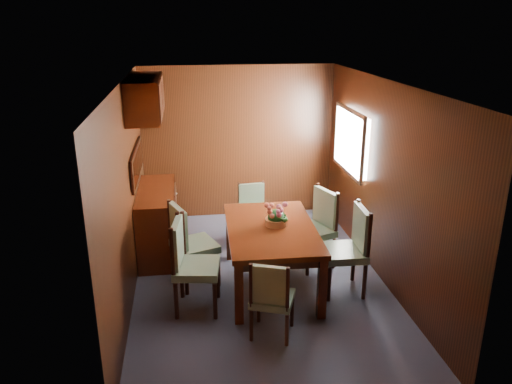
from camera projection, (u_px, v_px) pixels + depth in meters
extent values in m
plane|color=#383B4C|center=(259.00, 280.00, 6.16)|extent=(4.50, 4.50, 0.00)
cube|color=black|center=(127.00, 195.00, 5.56)|extent=(0.02, 4.50, 2.40)
cube|color=black|center=(384.00, 183.00, 5.96)|extent=(0.02, 4.50, 2.40)
cube|color=black|center=(239.00, 143.00, 7.86)|extent=(3.00, 0.02, 2.40)
cube|color=black|center=(305.00, 286.00, 3.66)|extent=(3.00, 0.02, 2.40)
cube|color=black|center=(260.00, 83.00, 5.36)|extent=(3.00, 4.50, 0.02)
cube|color=white|center=(353.00, 141.00, 6.90)|extent=(0.14, 1.10, 0.80)
cube|color=#B2B2B7|center=(349.00, 141.00, 6.90)|extent=(0.04, 1.20, 0.90)
cube|color=black|center=(137.00, 163.00, 6.47)|extent=(0.03, 1.36, 0.41)
cube|color=silver|center=(138.00, 163.00, 6.47)|extent=(0.01, 1.30, 0.35)
cube|color=#371306|center=(145.00, 97.00, 6.21)|extent=(0.40, 1.40, 0.50)
cube|color=#371306|center=(158.00, 221.00, 6.78)|extent=(0.48, 1.40, 0.90)
cube|color=#371306|center=(239.00, 293.00, 5.19)|extent=(0.09, 0.09, 0.70)
cube|color=#371306|center=(322.00, 288.00, 5.29)|extent=(0.09, 0.09, 0.70)
cube|color=#371306|center=(230.00, 235.00, 6.60)|extent=(0.09, 0.09, 0.70)
cube|color=#371306|center=(296.00, 232.00, 6.69)|extent=(0.09, 0.09, 0.70)
cube|color=black|center=(271.00, 236.00, 5.84)|extent=(0.94, 1.53, 0.10)
cube|color=#371306|center=(271.00, 229.00, 5.81)|extent=(1.07, 1.66, 0.06)
cylinder|color=black|center=(182.00, 281.00, 5.72)|extent=(0.05, 0.05, 0.42)
cylinder|color=black|center=(176.00, 301.00, 5.31)|extent=(0.05, 0.05, 0.42)
cylinder|color=black|center=(218.00, 281.00, 5.72)|extent=(0.05, 0.05, 0.42)
cylinder|color=black|center=(215.00, 301.00, 5.31)|extent=(0.05, 0.05, 0.42)
cube|color=slate|center=(197.00, 268.00, 5.42)|extent=(0.54, 0.56, 0.09)
cylinder|color=black|center=(178.00, 236.00, 5.53)|extent=(0.05, 0.05, 0.57)
cylinder|color=black|center=(172.00, 254.00, 5.12)|extent=(0.05, 0.05, 0.57)
cube|color=slate|center=(177.00, 243.00, 5.32)|extent=(0.13, 0.46, 0.48)
cylinder|color=black|center=(173.00, 263.00, 6.13)|extent=(0.05, 0.05, 0.42)
cylinder|color=black|center=(187.00, 278.00, 5.78)|extent=(0.05, 0.05, 0.42)
cylinder|color=black|center=(204.00, 256.00, 6.32)|extent=(0.05, 0.05, 0.42)
cylinder|color=black|center=(218.00, 270.00, 5.97)|extent=(0.05, 0.05, 0.42)
cube|color=slate|center=(195.00, 246.00, 5.96)|extent=(0.62, 0.63, 0.09)
cylinder|color=black|center=(170.00, 222.00, 5.95)|extent=(0.05, 0.05, 0.56)
cylinder|color=black|center=(183.00, 235.00, 5.59)|extent=(0.05, 0.05, 0.56)
cube|color=slate|center=(178.00, 226.00, 5.77)|extent=(0.22, 0.44, 0.47)
cylinder|color=black|center=(364.00, 282.00, 5.69)|extent=(0.05, 0.05, 0.43)
cylinder|color=black|center=(353.00, 264.00, 6.10)|extent=(0.05, 0.05, 0.43)
cylinder|color=black|center=(329.00, 284.00, 5.64)|extent=(0.05, 0.05, 0.43)
cylinder|color=black|center=(320.00, 266.00, 6.05)|extent=(0.05, 0.05, 0.43)
cube|color=slate|center=(343.00, 253.00, 5.78)|extent=(0.50, 0.52, 0.09)
cylinder|color=black|center=(369.00, 237.00, 5.50)|extent=(0.05, 0.05, 0.57)
cylinder|color=black|center=(357.00, 222.00, 5.91)|extent=(0.05, 0.05, 0.57)
cube|color=slate|center=(361.00, 228.00, 5.70)|extent=(0.08, 0.46, 0.48)
cylinder|color=black|center=(334.00, 253.00, 6.40)|extent=(0.05, 0.05, 0.41)
cylinder|color=black|center=(314.00, 241.00, 6.75)|extent=(0.05, 0.05, 0.41)
cylinder|color=black|center=(308.00, 260.00, 6.21)|extent=(0.05, 0.05, 0.41)
cylinder|color=black|center=(289.00, 247.00, 6.56)|extent=(0.05, 0.05, 0.41)
cube|color=slate|center=(312.00, 231.00, 6.39)|extent=(0.61, 0.62, 0.08)
cylinder|color=black|center=(337.00, 214.00, 6.22)|extent=(0.05, 0.05, 0.55)
cylinder|color=black|center=(317.00, 203.00, 6.57)|extent=(0.05, 0.05, 0.55)
cube|color=slate|center=(325.00, 207.00, 6.38)|extent=(0.22, 0.44, 0.47)
cylinder|color=black|center=(251.00, 326.00, 4.95)|extent=(0.04, 0.04, 0.35)
cylinder|color=black|center=(287.00, 330.00, 4.88)|extent=(0.04, 0.04, 0.35)
cylinder|color=black|center=(259.00, 307.00, 5.26)|extent=(0.04, 0.04, 0.35)
cylinder|color=black|center=(292.00, 311.00, 5.19)|extent=(0.04, 0.04, 0.35)
cube|color=slate|center=(272.00, 299.00, 5.00)|extent=(0.52, 0.51, 0.07)
cylinder|color=black|center=(251.00, 285.00, 4.79)|extent=(0.04, 0.04, 0.46)
cylinder|color=black|center=(288.00, 289.00, 4.72)|extent=(0.04, 0.04, 0.46)
cube|color=slate|center=(269.00, 285.00, 4.76)|extent=(0.37, 0.18, 0.39)
cylinder|color=black|center=(263.00, 225.00, 7.35)|extent=(0.04, 0.04, 0.34)
cylinder|color=black|center=(240.00, 228.00, 7.27)|extent=(0.04, 0.04, 0.34)
cylinder|color=black|center=(269.00, 234.00, 7.04)|extent=(0.04, 0.04, 0.34)
cylinder|color=black|center=(245.00, 237.00, 6.96)|extent=(0.04, 0.04, 0.34)
cube|color=slate|center=(254.00, 216.00, 7.08)|extent=(0.44, 0.43, 0.07)
cylinder|color=black|center=(263.00, 196.00, 7.20)|extent=(0.04, 0.04, 0.46)
cylinder|color=black|center=(239.00, 198.00, 7.12)|extent=(0.04, 0.04, 0.46)
cube|color=slate|center=(251.00, 196.00, 7.14)|extent=(0.37, 0.09, 0.39)
cylinder|color=#C2703B|center=(276.00, 222.00, 5.84)|extent=(0.26, 0.26, 0.08)
sphere|color=#1C551D|center=(276.00, 217.00, 5.82)|extent=(0.20, 0.20, 0.20)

